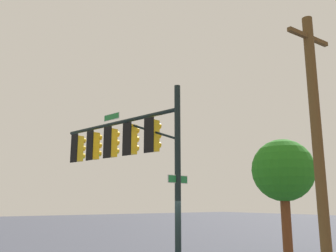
% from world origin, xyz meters
% --- Properties ---
extents(signal_pole_assembly, '(6.40, 1.85, 6.30)m').
position_xyz_m(signal_pole_assembly, '(2.67, 0.50, 4.44)').
color(signal_pole_assembly, black).
rests_on(signal_pole_assembly, ground_plane).
extents(utility_pole, '(0.29, 1.80, 7.76)m').
position_xyz_m(utility_pole, '(-3.73, -1.96, 4.01)').
color(utility_pole, brown).
rests_on(utility_pole, ground_plane).
extents(tree_mid, '(2.88, 2.88, 5.36)m').
position_xyz_m(tree_mid, '(1.33, -7.18, 3.87)').
color(tree_mid, brown).
rests_on(tree_mid, ground_plane).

